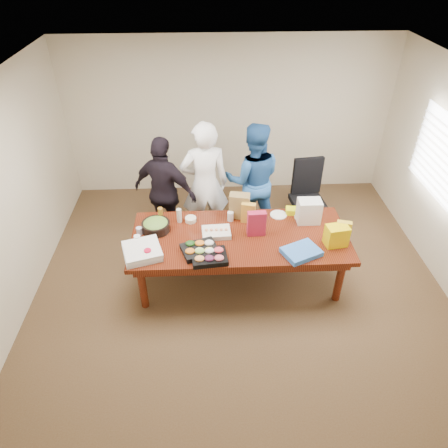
{
  "coord_description": "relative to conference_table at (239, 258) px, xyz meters",
  "views": [
    {
      "loc": [
        -0.4,
        -4.15,
        3.98
      ],
      "look_at": [
        -0.2,
        0.1,
        0.87
      ],
      "focal_mm": 32.67,
      "sensor_mm": 36.0,
      "label": 1
    }
  ],
  "objects": [
    {
      "name": "clear_cup_b",
      "position": [
        -1.3,
        0.1,
        0.43
      ],
      "size": [
        0.09,
        0.09,
        0.1
      ],
      "primitive_type": "cylinder",
      "rotation": [
        0.0,
        0.0,
        0.17
      ],
      "color": "silver",
      "rests_on": "conference_table"
    },
    {
      "name": "pizza_box_lower",
      "position": [
        -1.22,
        -0.31,
        0.4
      ],
      "size": [
        0.54,
        0.54,
        0.05
      ],
      "primitive_type": "cube",
      "rotation": [
        0.0,
        0.0,
        0.29
      ],
      "color": "silver",
      "rests_on": "conference_table"
    },
    {
      "name": "chip_bag_red",
      "position": [
        0.21,
        0.03,
        0.55
      ],
      "size": [
        0.24,
        0.11,
        0.34
      ],
      "primitive_type": "cube",
      "rotation": [
        0.0,
        0.0,
        0.05
      ],
      "color": "#AA1E3B",
      "rests_on": "conference_table"
    },
    {
      "name": "floor",
      "position": [
        0.0,
        0.0,
        -0.39
      ],
      "size": [
        5.5,
        5.0,
        0.02
      ],
      "primitive_type": "cube",
      "color": "#47301E",
      "rests_on": "ground"
    },
    {
      "name": "red_cup",
      "position": [
        -1.14,
        -0.37,
        0.43
      ],
      "size": [
        0.1,
        0.1,
        0.12
      ],
      "primitive_type": "cylinder",
      "rotation": [
        0.0,
        0.0,
        0.13
      ],
      "color": "#BC0A2B",
      "rests_on": "conference_table"
    },
    {
      "name": "salad_bowl",
      "position": [
        -1.09,
        0.18,
        0.43
      ],
      "size": [
        0.4,
        0.4,
        0.12
      ],
      "primitive_type": "cylinder",
      "rotation": [
        0.0,
        0.0,
        0.09
      ],
      "color": "black",
      "rests_on": "conference_table"
    },
    {
      "name": "veggie_tray",
      "position": [
        -0.52,
        -0.29,
        0.41
      ],
      "size": [
        0.51,
        0.45,
        0.06
      ],
      "primitive_type": "cube",
      "rotation": [
        0.0,
        0.0,
        0.33
      ],
      "color": "black",
      "rests_on": "conference_table"
    },
    {
      "name": "banana_bunch",
      "position": [
        0.8,
        0.48,
        0.41
      ],
      "size": [
        0.25,
        0.17,
        0.08
      ],
      "primitive_type": "cube",
      "rotation": [
        0.0,
        0.0,
        -0.13
      ],
      "color": "#E3E90A",
      "rests_on": "conference_table"
    },
    {
      "name": "bread_loaf",
      "position": [
        0.09,
        0.5,
        0.43
      ],
      "size": [
        0.32,
        0.2,
        0.12
      ],
      "primitive_type": "cube",
      "rotation": [
        0.0,
        0.0,
        -0.24
      ],
      "color": "#9D6E42",
      "rests_on": "conference_table"
    },
    {
      "name": "ceiling",
      "position": [
        0.0,
        0.0,
        2.33
      ],
      "size": [
        5.5,
        5.0,
        0.02
      ],
      "primitive_type": "cube",
      "color": "white",
      "rests_on": "wall_back"
    },
    {
      "name": "chip_bag_orange",
      "position": [
        0.13,
        0.31,
        0.52
      ],
      "size": [
        0.2,
        0.13,
        0.29
      ],
      "primitive_type": "cube",
      "rotation": [
        0.0,
        0.0,
        -0.24
      ],
      "color": "gold",
      "rests_on": "conference_table"
    },
    {
      "name": "mayo_jar",
      "position": [
        -0.1,
        0.35,
        0.44
      ],
      "size": [
        0.09,
        0.09,
        0.13
      ],
      "primitive_type": "cylinder",
      "rotation": [
        0.0,
        0.0,
        -0.04
      ],
      "color": "silver",
      "rests_on": "conference_table"
    },
    {
      "name": "clear_cup_a",
      "position": [
        -1.3,
        -0.09,
        0.43
      ],
      "size": [
        0.09,
        0.09,
        0.11
      ],
      "primitive_type": "cylinder",
      "rotation": [
        0.0,
        0.0,
        0.06
      ],
      "color": "white",
      "rests_on": "conference_table"
    },
    {
      "name": "person_center",
      "position": [
        -0.44,
        0.96,
        0.59
      ],
      "size": [
        0.75,
        0.55,
        1.92
      ],
      "primitive_type": "imported",
      "rotation": [
        0.0,
        0.0,
        3.27
      ],
      "color": "white",
      "rests_on": "floor"
    },
    {
      "name": "dip_bowl_a",
      "position": [
        0.19,
        0.31,
        0.41
      ],
      "size": [
        0.19,
        0.19,
        0.06
      ],
      "primitive_type": "cylinder",
      "rotation": [
        0.0,
        0.0,
        0.24
      ],
      "color": "beige",
      "rests_on": "conference_table"
    },
    {
      "name": "grocery_bag_white",
      "position": [
        0.94,
        0.28,
        0.54
      ],
      "size": [
        0.31,
        0.22,
        0.33
      ],
      "primitive_type": "cube",
      "rotation": [
        0.0,
        0.0,
        -0.01
      ],
      "color": "white",
      "rests_on": "conference_table"
    },
    {
      "name": "chip_bag_blue",
      "position": [
        0.72,
        -0.39,
        0.41
      ],
      "size": [
        0.53,
        0.47,
        0.06
      ],
      "primitive_type": "cube",
      "rotation": [
        0.0,
        0.0,
        0.43
      ],
      "color": "blue",
      "rests_on": "conference_table"
    },
    {
      "name": "chip_bag_yellow",
      "position": [
        1.29,
        -0.13,
        0.51
      ],
      "size": [
        0.19,
        0.12,
        0.27
      ],
      "primitive_type": "cube",
      "rotation": [
        0.0,
        0.0,
        -0.28
      ],
      "color": "gold",
      "rests_on": "conference_table"
    },
    {
      "name": "plate_b",
      "position": [
        0.91,
        0.37,
        0.38
      ],
      "size": [
        0.29,
        0.29,
        0.02
      ],
      "primitive_type": "cylinder",
      "rotation": [
        0.0,
        0.0,
        0.11
      ],
      "color": "silver",
      "rests_on": "conference_table"
    },
    {
      "name": "sheet_cake",
      "position": [
        -0.3,
        0.05,
        0.41
      ],
      "size": [
        0.38,
        0.29,
        0.06
      ],
      "primitive_type": "cube",
      "rotation": [
        0.0,
        0.0,
        0.05
      ],
      "color": "silver",
      "rests_on": "conference_table"
    },
    {
      "name": "dip_bowl_b",
      "position": [
        -0.64,
        0.35,
        0.41
      ],
      "size": [
        0.15,
        0.15,
        0.06
      ],
      "primitive_type": "cylinder",
      "rotation": [
        0.0,
        0.0,
        -0.02
      ],
      "color": "#F3EAC6",
      "rests_on": "conference_table"
    },
    {
      "name": "person_left",
      "position": [
        -1.02,
        0.96,
        0.48
      ],
      "size": [
        1.08,
        0.82,
        1.7
      ],
      "primitive_type": "imported",
      "rotation": [
        0.0,
        0.0,
        2.68
      ],
      "color": "black",
      "rests_on": "floor"
    },
    {
      "name": "wall_left",
      "position": [
        -2.75,
        0.0,
        0.98
      ],
      "size": [
        0.04,
        5.0,
        2.7
      ],
      "primitive_type": "cube",
      "color": "beige",
      "rests_on": "floor"
    },
    {
      "name": "window_blinds",
      "position": [
        2.68,
        0.6,
        1.12
      ],
      "size": [
        0.04,
        1.36,
        1.0
      ],
      "primitive_type": "cube",
      "color": "beige",
      "rests_on": "wall_right"
    },
    {
      "name": "kraft_bag",
      "position": [
        0.02,
        0.44,
        0.55
      ],
      "size": [
        0.29,
        0.2,
        0.35
      ],
      "primitive_type": "cube",
      "rotation": [
        0.0,
        0.0,
        -0.2
      ],
      "color": "olive",
      "rests_on": "conference_table"
    },
    {
      "name": "window_panel",
      "position": [
        2.72,
        0.6,
        1.12
      ],
      "size": [
        0.03,
        1.4,
        1.1
      ],
      "primitive_type": "cube",
      "color": "white",
      "rests_on": "wall_right"
    },
    {
      "name": "wall_front",
      "position": [
        0.0,
        -2.5,
        0.98
      ],
      "size": [
        5.5,
        0.04,
        2.7
      ],
      "primitive_type": "cube",
      "color": "beige",
      "rests_on": "floor"
    },
    {
      "name": "office_chair",
      "position": [
        1.16,
        1.12,
        0.18
      ],
      "size": [
        0.63,
        0.63,
        1.11
      ],
      "primitive_type": "cube",
      "rotation": [
        0.0,
        0.0,
        0.12
      ],
      "color": "black",
      "rests_on": "floor"
    },
    {
      "name": "plate_a",
      "position": [
        0.57,
        0.44,
        0.38
      ],
      "size": [
        0.26,
        0.26,
        0.01
      ],
      "primitive_type": "cylinder",
      "rotation": [
        0.0,
        0.0,
        0.16
      ],
      "color": "white",
      "rests_on": "conference_table"
    },
    {
      "name": "mustard_bottle",
      "position": [
        0.19,
        0.39,
        0.46
      ],
      "size": [
        0.07,
        0.07,
        0.17
      ],
      "primitive_type": "cylinder",
      "rotation": [
        0.0,
        0.0,
        0.24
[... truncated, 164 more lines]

